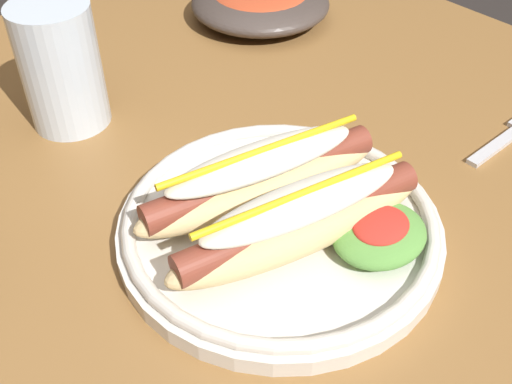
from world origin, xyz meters
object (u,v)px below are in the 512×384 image
(water_cup, at_px, (61,67))
(side_bowl, at_px, (260,1))
(fork, at_px, (511,135))
(hot_dog_plate, at_px, (284,215))

(water_cup, height_order, side_bowl, water_cup)
(water_cup, xyz_separation_m, side_bowl, (0.31, 0.05, -0.04))
(fork, height_order, side_bowl, side_bowl)
(fork, bearing_deg, water_cup, 134.54)
(water_cup, bearing_deg, hot_dog_plate, -80.01)
(hot_dog_plate, height_order, side_bowl, hot_dog_plate)
(fork, xyz_separation_m, water_cup, (-0.32, 0.32, 0.06))
(fork, distance_m, water_cup, 0.46)
(hot_dog_plate, bearing_deg, side_bowl, 50.94)
(hot_dog_plate, bearing_deg, fork, -10.56)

